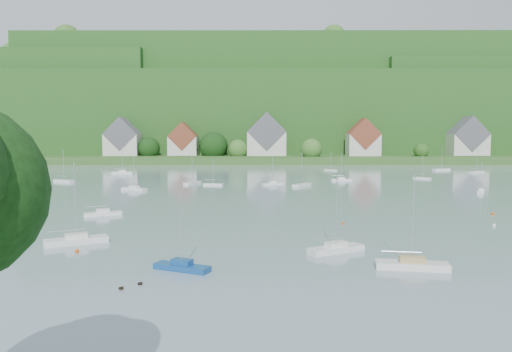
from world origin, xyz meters
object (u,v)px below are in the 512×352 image
at_px(near_sailboat_3, 336,248).
at_px(near_sailboat_2, 412,264).
at_px(near_sailboat_6, 103,213).
at_px(near_sailboat_1, 182,266).
at_px(near_sailboat_0, 76,240).

bearing_deg(near_sailboat_3, near_sailboat_2, -75.49).
relative_size(near_sailboat_3, near_sailboat_6, 1.13).
xyz_separation_m(near_sailboat_1, near_sailboat_3, (14.75, 6.75, 0.04)).
bearing_deg(near_sailboat_1, near_sailboat_0, 164.94).
distance_m(near_sailboat_3, near_sailboat_6, 38.29).
bearing_deg(near_sailboat_1, near_sailboat_3, 48.06).
bearing_deg(near_sailboat_3, near_sailboat_6, 115.46).
height_order(near_sailboat_1, near_sailboat_2, near_sailboat_2).
relative_size(near_sailboat_0, near_sailboat_1, 1.29).
xyz_separation_m(near_sailboat_0, near_sailboat_6, (-2.92, 18.76, -0.05)).
relative_size(near_sailboat_2, near_sailboat_3, 1.04).
bearing_deg(near_sailboat_0, near_sailboat_2, -44.33).
bearing_deg(near_sailboat_2, near_sailboat_6, 151.14).
height_order(near_sailboat_1, near_sailboat_6, near_sailboat_6).
height_order(near_sailboat_0, near_sailboat_2, near_sailboat_0).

